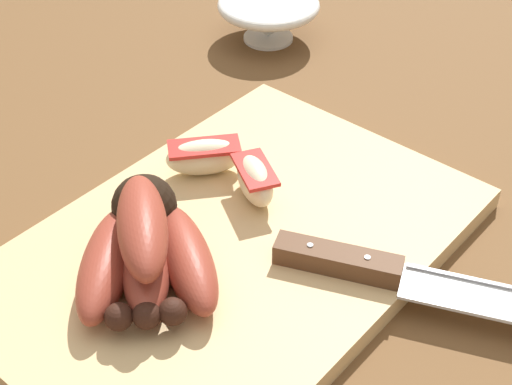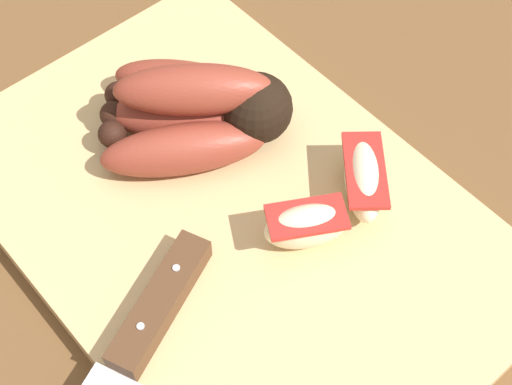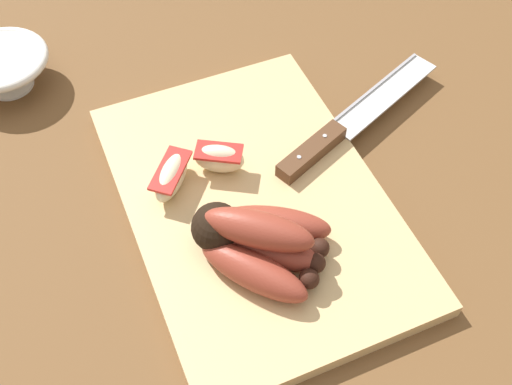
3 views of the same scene
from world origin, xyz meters
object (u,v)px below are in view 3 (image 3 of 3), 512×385
at_px(banana_bunch, 256,241).
at_px(ceramic_bowl, 4,68).
at_px(chefs_knife, 338,131).
at_px(apple_wedge_near, 171,176).
at_px(apple_wedge_middle, 219,158).

distance_m(banana_bunch, ceramic_bowl, 0.43).
bearing_deg(chefs_knife, apple_wedge_near, -90.64).
bearing_deg(chefs_knife, apple_wedge_middle, -91.76).
bearing_deg(apple_wedge_near, banana_bunch, 23.29).
xyz_separation_m(apple_wedge_middle, ceramic_bowl, (-0.26, -0.20, -0.01)).
xyz_separation_m(apple_wedge_near, ceramic_bowl, (-0.26, -0.14, -0.01)).
distance_m(banana_bunch, chefs_knife, 0.20).
xyz_separation_m(banana_bunch, apple_wedge_middle, (-0.12, 0.01, -0.01)).
height_order(chefs_knife, ceramic_bowl, ceramic_bowl).
distance_m(banana_bunch, apple_wedge_near, 0.13).
relative_size(banana_bunch, apple_wedge_middle, 2.42).
bearing_deg(chefs_knife, ceramic_bowl, -126.94).
relative_size(banana_bunch, ceramic_bowl, 1.25).
height_order(banana_bunch, apple_wedge_near, banana_bunch).
bearing_deg(apple_wedge_middle, banana_bunch, -2.95).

